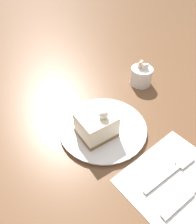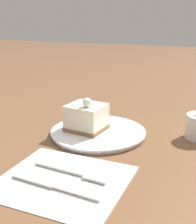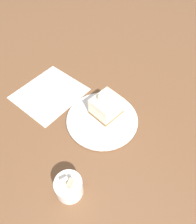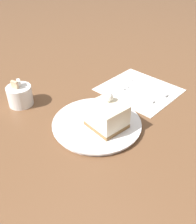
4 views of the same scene
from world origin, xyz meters
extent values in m
plane|color=brown|center=(0.00, 0.00, 0.00)|extent=(4.00, 4.00, 0.00)
cylinder|color=white|center=(0.04, -0.01, 0.01)|extent=(0.22, 0.22, 0.01)
cylinder|color=white|center=(0.04, -0.01, 0.01)|extent=(0.23, 0.23, 0.00)
cube|color=olive|center=(0.04, -0.04, 0.02)|extent=(0.09, 0.10, 0.01)
cube|color=#EFE5C6|center=(0.04, -0.04, 0.05)|extent=(0.09, 0.10, 0.05)
sphere|color=white|center=(0.06, -0.03, 0.09)|extent=(0.02, 0.02, 0.02)
cube|color=white|center=(0.26, 0.01, 0.00)|extent=(0.21, 0.23, 0.00)
cube|color=#B2B2B7|center=(0.23, -0.01, 0.01)|extent=(0.02, 0.11, 0.00)
cube|color=#B2B2B7|center=(0.24, 0.06, 0.01)|extent=(0.03, 0.05, 0.00)
cube|color=#B2B2B7|center=(0.28, -0.04, 0.01)|extent=(0.02, 0.09, 0.00)
cube|color=#B2B2B7|center=(0.29, 0.05, 0.01)|extent=(0.02, 0.09, 0.00)
cylinder|color=white|center=(-0.03, 0.23, 0.03)|extent=(0.07, 0.07, 0.06)
cube|color=#D8B28C|center=(-0.04, 0.23, 0.07)|extent=(0.01, 0.02, 0.02)
cube|color=white|center=(-0.02, 0.23, 0.06)|extent=(0.02, 0.02, 0.02)
camera|label=1|loc=(0.31, -0.28, 0.44)|focal=35.00mm
camera|label=2|loc=(0.69, 0.24, 0.29)|focal=50.00mm
camera|label=3|loc=(-0.20, 0.33, 0.58)|focal=35.00mm
camera|label=4|loc=(-0.34, -0.34, 0.41)|focal=40.00mm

